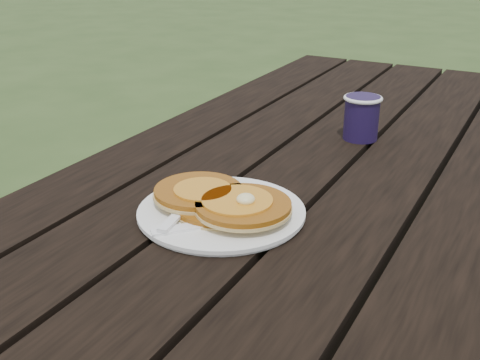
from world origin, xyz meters
The scene contains 6 objects.
picnic_table centered at (0.00, 0.00, 0.37)m, with size 1.36×1.80×0.75m.
plate centered at (-0.03, -0.28, 0.76)m, with size 0.25×0.25×0.01m, color white.
pancake_stack centered at (-0.03, -0.28, 0.77)m, with size 0.22×0.15×0.04m.
knife centered at (-0.01, -0.33, 0.76)m, with size 0.02×0.18×0.01m, color white.
fork centered at (-0.07, -0.34, 0.77)m, with size 0.03×0.16×0.01m, color white, non-canonical shape.
coffee_cup centered at (0.05, 0.16, 0.80)m, with size 0.08×0.08×0.09m.
Camera 1 is at (0.38, -0.99, 1.16)m, focal length 45.00 mm.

